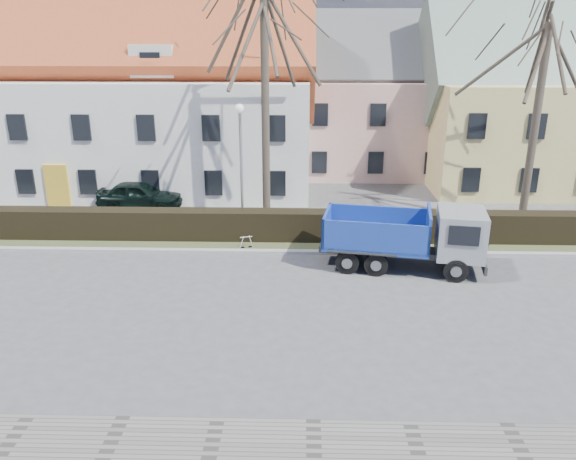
{
  "coord_description": "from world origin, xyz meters",
  "views": [
    {
      "loc": [
        -0.29,
        -16.83,
        8.54
      ],
      "look_at": [
        -0.83,
        2.91,
        1.6
      ],
      "focal_mm": 35.0,
      "sensor_mm": 36.0,
      "label": 1
    }
  ],
  "objects_px": {
    "dump_truck": "(397,237)",
    "cart_frame": "(241,243)",
    "streetlight": "(241,170)",
    "parked_car_a": "(140,195)"
  },
  "relations": [
    {
      "from": "dump_truck",
      "to": "streetlight",
      "type": "xyz_separation_m",
      "value": [
        -6.29,
        3.74,
        1.66
      ]
    },
    {
      "from": "cart_frame",
      "to": "dump_truck",
      "type": "bearing_deg",
      "value": -14.59
    },
    {
      "from": "cart_frame",
      "to": "streetlight",
      "type": "bearing_deg",
      "value": 94.25
    },
    {
      "from": "parked_car_a",
      "to": "dump_truck",
      "type": "bearing_deg",
      "value": -116.39
    },
    {
      "from": "parked_car_a",
      "to": "cart_frame",
      "type": "bearing_deg",
      "value": -129.41
    },
    {
      "from": "streetlight",
      "to": "cart_frame",
      "type": "bearing_deg",
      "value": -85.75
    },
    {
      "from": "dump_truck",
      "to": "cart_frame",
      "type": "bearing_deg",
      "value": 175.05
    },
    {
      "from": "dump_truck",
      "to": "cart_frame",
      "type": "relative_size",
      "value": 8.58
    },
    {
      "from": "streetlight",
      "to": "cart_frame",
      "type": "distance_m",
      "value": 3.36
    },
    {
      "from": "dump_truck",
      "to": "parked_car_a",
      "type": "xyz_separation_m",
      "value": [
        -11.93,
        7.26,
        -0.52
      ]
    }
  ]
}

